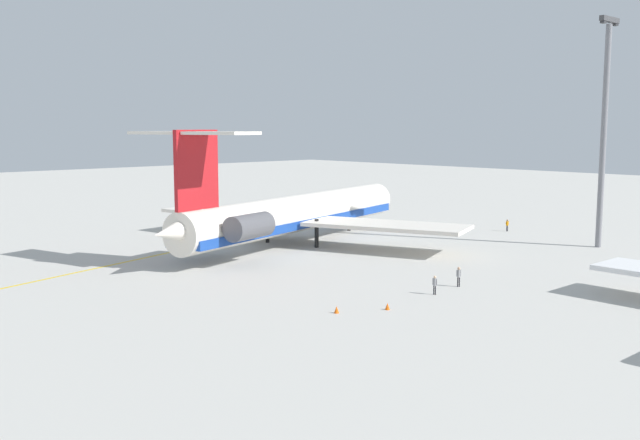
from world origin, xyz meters
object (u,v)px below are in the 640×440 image
Objects in this scene: ground_crew_portside at (459,274)px; light_mast at (604,124)px; safety_cone_wingtip at (337,310)px; ground_crew_near_nose at (236,210)px; main_jetliner at (292,214)px; ground_crew_starboard at (507,224)px; safety_cone_nose at (387,306)px; ground_crew_near_tail at (435,283)px.

light_mast is (-29.93, -1.26, 13.52)m from ground_crew_portside.
ground_crew_near_nose is at bearing -119.47° from safety_cone_wingtip.
ground_crew_portside reaches higher than ground_crew_near_nose.
main_jetliner is 25.96× the size of ground_crew_portside.
light_mast reaches higher than main_jetliner.
ground_crew_near_nose is at bearing -121.46° from ground_crew_starboard.
light_mast is at bearing -60.86° from main_jetliner.
ground_crew_portside is at bearing 2.42° from light_mast.
ground_crew_near_nose is (-11.67, -26.97, -2.77)m from main_jetliner.
light_mast is at bearing 20.62° from ground_crew_starboard.
safety_cone_wingtip is (30.31, 53.65, -0.78)m from ground_crew_near_nose.
safety_cone_nose is at bearing 59.82° from ground_crew_near_nose.
ground_crew_near_nose is at bearing 51.54° from main_jetliner.
main_jetliner is at bearing 20.97° from ground_crew_portside.
ground_crew_starboard is 2.99× the size of safety_cone_wingtip.
safety_cone_nose is (6.77, 0.58, -0.79)m from ground_crew_near_tail.
main_jetliner is 28.39× the size of ground_crew_near_nose.
light_mast reaches higher than safety_cone_wingtip.
ground_crew_near_tail is at bearing -121.35° from main_jetliner.
ground_crew_near_tail is (8.22, 28.11, -2.77)m from main_jetliner.
safety_cone_wingtip is at bearing -38.57° from ground_crew_starboard.
ground_crew_portside is 1.11× the size of ground_crew_starboard.
ground_crew_portside is (15.89, 54.68, 0.10)m from ground_crew_near_nose.
ground_crew_portside reaches higher than ground_crew_near_tail.
safety_cone_wingtip is (14.43, -1.03, -0.88)m from ground_crew_portside.
ground_crew_starboard is 20.34m from light_mast.
ground_crew_near_tail is 6.84m from safety_cone_nose.
ground_crew_near_tail is (19.89, 55.08, 0.00)m from ground_crew_near_nose.
safety_cone_nose is 1.00× the size of safety_cone_wingtip.
main_jetliner is 28.86× the size of ground_crew_starboard.
safety_cone_wingtip is (18.64, 26.68, -3.55)m from main_jetliner.
ground_crew_starboard reaches higher than safety_cone_nose.
ground_crew_near_tail reaches higher than ground_crew_starboard.
ground_crew_near_nose is at bearing -115.60° from safety_cone_nose.
ground_crew_near_tail is at bearing -32.31° from ground_crew_starboard.
safety_cone_nose is 0.02× the size of light_mast.
ground_crew_portside is at bearing 69.22° from ground_crew_near_nose.
ground_crew_near_nose reaches higher than safety_cone_wingtip.
ground_crew_starboard is 0.06× the size of light_mast.
safety_cone_wingtip is at bearing -28.88° from safety_cone_nose.
main_jetliner is at bearing 62.01° from ground_crew_near_nose.
main_jetliner is 32.57m from safety_cone_nose.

